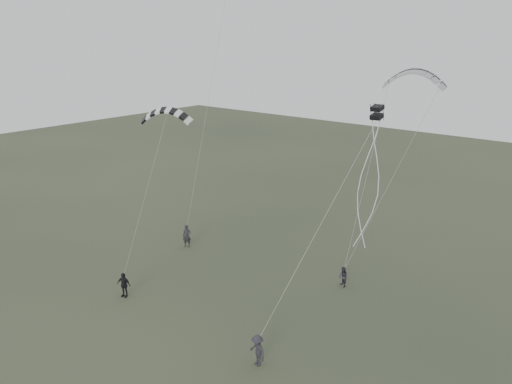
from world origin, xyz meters
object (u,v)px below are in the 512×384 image
Objects in this scene: flyer_left at (187,236)px; flyer_right at (343,277)px; flyer_center at (124,285)px; kite_striped at (166,110)px; flyer_far at (257,350)px; kite_pale_large at (415,72)px; kite_box at (377,112)px.

flyer_left is 13.83m from flyer_right.
flyer_center is 12.16m from kite_striped.
flyer_center is at bearing -126.43° from kite_striped.
kite_striped is at bearing -116.82° from flyer_right.
flyer_right is 16.87m from kite_striped.
flyer_far reaches higher than flyer_center.
flyer_left is at bearing 89.36° from flyer_center.
flyer_far is (11.70, -0.05, 0.03)m from flyer_center.
flyer_far is at bearing -54.85° from kite_striped.
flyer_center is at bearing -163.47° from flyer_far.
flyer_far is 0.53× the size of kite_striped.
kite_pale_large is (2.07, 4.35, 13.97)m from flyer_right.
kite_pale_large is at bearing 102.12° from flyer_far.
flyer_center is 2.57× the size of kite_box.
flyer_center is at bearing -107.58° from flyer_left.
kite_striped reaches higher than flyer_right.
flyer_left is 21.24m from kite_box.
kite_striped is (0.20, 4.36, 11.35)m from flyer_center.
flyer_far is 16.73m from kite_striped.
flyer_left is at bearing 174.93° from kite_box.
kite_box is (14.48, 6.51, 12.29)m from flyer_center.
flyer_left reaches higher than flyer_far.
kite_pale_large is 8.73m from kite_box.
flyer_far is at bearing -19.16° from flyer_center.
kite_box is at bearing -15.84° from flyer_right.
kite_box reaches higher than flyer_left.
flyer_center is 24.14m from kite_pale_large.
kite_striped is (-11.51, 4.41, 11.31)m from flyer_far.
flyer_left is at bearing -138.34° from flyer_right.
kite_pale_large is 1.20× the size of kite_striped.
flyer_left is at bearing 92.11° from kite_striped.
kite_pale_large reaches higher than kite_box.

